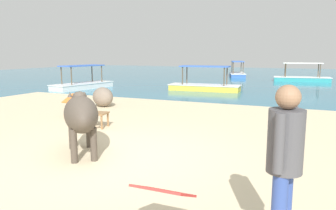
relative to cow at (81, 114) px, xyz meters
The scene contains 13 objects.
sand_beach 0.99m from the cow, ahead, with size 18.00×14.00×0.04m, color beige.
water_surface 22.11m from the cow, 88.46° to the left, with size 60.00×36.00×0.03m, color teal.
cow is the anchor object (origin of this frame).
low_bench_table 2.28m from the cow, 121.78° to the left, with size 0.82×0.55×0.39m.
bottle 2.35m from the cow, 124.30° to the left, with size 0.07×0.07×0.30m.
deck_chair_near 3.83m from the cow, 130.63° to the left, with size 0.58×0.80×0.68m.
person_standing 4.13m from the cow, 25.37° to the right, with size 0.32×0.50×1.62m.
shore_rock_large 5.56m from the cow, 121.15° to the left, with size 0.90×0.64×0.69m, color gray.
shore_rock_medium 5.50m from the cow, 130.83° to the left, with size 0.56×0.54×0.36m, color gray.
boat_teal 19.49m from the cow, 80.02° to the left, with size 3.79×1.60×1.29m.
boat_white 11.99m from the cow, 128.50° to the left, with size 1.73×3.81×1.29m.
boat_blue 22.05m from the cow, 94.28° to the left, with size 2.09×3.85×1.29m.
boat_yellow 11.26m from the cow, 95.52° to the left, with size 3.73×1.37×1.29m.
Camera 1 is at (3.30, -4.83, 1.93)m, focal length 34.32 mm.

